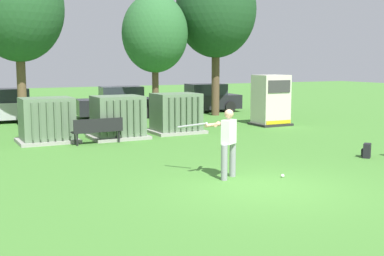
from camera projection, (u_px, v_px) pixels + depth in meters
ground_plane at (265, 188)px, 11.72m from camera, size 96.00×96.00×0.00m
transformer_west at (47, 121)px, 18.26m from camera, size 2.10×1.70×1.62m
transformer_mid_west at (118, 118)px, 19.19m from camera, size 2.10×1.70×1.62m
transformer_mid_east at (176, 114)px, 20.70m from camera, size 2.10×1.70×1.62m
generator_enclosure at (271, 100)px, 23.15m from camera, size 1.60×1.40×2.30m
park_bench at (98, 129)px, 17.92m from camera, size 1.81×0.46×0.92m
batter at (227, 140)px, 12.61m from camera, size 1.11×1.47×1.74m
sports_ball at (283, 176)px, 12.77m from camera, size 0.09×0.09×0.09m
backpack at (367, 151)px, 15.39m from camera, size 0.38×0.37×0.44m
tree_center_left at (18, 8)px, 22.28m from camera, size 3.99×3.99×7.62m
tree_center_right at (155, 34)px, 24.92m from camera, size 3.25×3.25×6.22m
tree_right at (216, 10)px, 26.87m from camera, size 4.29×4.29×8.19m
parked_car_left_of_center at (2, 107)px, 24.22m from camera, size 4.24×2.00×1.62m
parked_car_right_of_center at (119, 103)px, 26.36m from camera, size 4.40×2.35×1.62m
parked_car_rightmost at (204, 99)px, 29.38m from camera, size 4.34×2.22×1.62m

